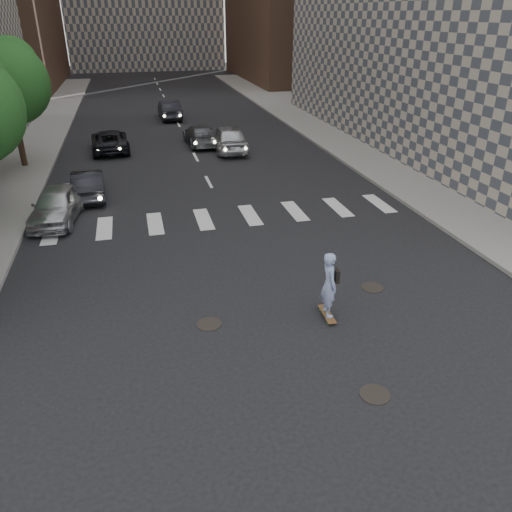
{
  "coord_description": "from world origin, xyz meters",
  "views": [
    {
      "loc": [
        -3.5,
        -10.35,
        7.78
      ],
      "look_at": [
        -0.34,
        2.5,
        1.3
      ],
      "focal_mm": 35.0,
      "sensor_mm": 36.0,
      "label": 1
    }
  ],
  "objects_px": {
    "traffic_car_b": "(200,135)",
    "traffic_car_a": "(88,184)",
    "traffic_car_c": "(110,141)",
    "silver_sedan": "(57,205)",
    "skateboarder": "(329,284)",
    "traffic_car_d": "(228,138)",
    "traffic_car_e": "(170,110)",
    "tree_c": "(9,79)"
  },
  "relations": [
    {
      "from": "skateboarder",
      "to": "traffic_car_e",
      "type": "bearing_deg",
      "value": 95.91
    },
    {
      "from": "traffic_car_d",
      "to": "traffic_car_e",
      "type": "height_order",
      "value": "traffic_car_d"
    },
    {
      "from": "silver_sedan",
      "to": "traffic_car_a",
      "type": "bearing_deg",
      "value": 76.34
    },
    {
      "from": "tree_c",
      "to": "traffic_car_a",
      "type": "relative_size",
      "value": 1.68
    },
    {
      "from": "skateboarder",
      "to": "traffic_car_a",
      "type": "relative_size",
      "value": 0.51
    },
    {
      "from": "tree_c",
      "to": "traffic_car_e",
      "type": "distance_m",
      "value": 15.62
    },
    {
      "from": "tree_c",
      "to": "traffic_car_d",
      "type": "xyz_separation_m",
      "value": [
        11.65,
        0.86,
        -3.84
      ]
    },
    {
      "from": "traffic_car_b",
      "to": "traffic_car_d",
      "type": "relative_size",
      "value": 0.94
    },
    {
      "from": "traffic_car_d",
      "to": "traffic_car_e",
      "type": "bearing_deg",
      "value": -76.35
    },
    {
      "from": "traffic_car_c",
      "to": "silver_sedan",
      "type": "bearing_deg",
      "value": 77.25
    },
    {
      "from": "silver_sedan",
      "to": "traffic_car_a",
      "type": "height_order",
      "value": "silver_sedan"
    },
    {
      "from": "traffic_car_e",
      "to": "tree_c",
      "type": "bearing_deg",
      "value": 51.42
    },
    {
      "from": "skateboarder",
      "to": "traffic_car_c",
      "type": "relative_size",
      "value": 0.43
    },
    {
      "from": "tree_c",
      "to": "traffic_car_d",
      "type": "relative_size",
      "value": 1.4
    },
    {
      "from": "silver_sedan",
      "to": "traffic_car_b",
      "type": "xyz_separation_m",
      "value": [
        7.56,
        11.75,
        -0.05
      ]
    },
    {
      "from": "traffic_car_d",
      "to": "traffic_car_a",
      "type": "bearing_deg",
      "value": 41.95
    },
    {
      "from": "skateboarder",
      "to": "silver_sedan",
      "type": "xyz_separation_m",
      "value": [
        -8.15,
        9.47,
        -0.36
      ]
    },
    {
      "from": "skateboarder",
      "to": "traffic_car_b",
      "type": "height_order",
      "value": "skateboarder"
    },
    {
      "from": "traffic_car_a",
      "to": "traffic_car_b",
      "type": "relative_size",
      "value": 0.89
    },
    {
      "from": "silver_sedan",
      "to": "traffic_car_a",
      "type": "xyz_separation_m",
      "value": [
        1.08,
        2.75,
        -0.05
      ]
    },
    {
      "from": "traffic_car_a",
      "to": "traffic_car_d",
      "type": "xyz_separation_m",
      "value": [
        7.95,
        7.0,
        0.16
      ]
    },
    {
      "from": "silver_sedan",
      "to": "traffic_car_b",
      "type": "relative_size",
      "value": 0.92
    },
    {
      "from": "traffic_car_c",
      "to": "traffic_car_d",
      "type": "relative_size",
      "value": 0.98
    },
    {
      "from": "traffic_car_c",
      "to": "traffic_car_a",
      "type": "bearing_deg",
      "value": 81.3
    },
    {
      "from": "silver_sedan",
      "to": "traffic_car_e",
      "type": "relative_size",
      "value": 0.92
    },
    {
      "from": "traffic_car_b",
      "to": "traffic_car_d",
      "type": "height_order",
      "value": "traffic_car_d"
    },
    {
      "from": "skateboarder",
      "to": "traffic_car_a",
      "type": "height_order",
      "value": "skateboarder"
    },
    {
      "from": "traffic_car_a",
      "to": "traffic_car_c",
      "type": "relative_size",
      "value": 0.85
    },
    {
      "from": "traffic_car_c",
      "to": "traffic_car_d",
      "type": "xyz_separation_m",
      "value": [
        7.13,
        -1.7,
        0.16
      ]
    },
    {
      "from": "tree_c",
      "to": "skateboarder",
      "type": "height_order",
      "value": "tree_c"
    },
    {
      "from": "traffic_car_a",
      "to": "traffic_car_c",
      "type": "bearing_deg",
      "value": -98.97
    },
    {
      "from": "skateboarder",
      "to": "traffic_car_d",
      "type": "xyz_separation_m",
      "value": [
        0.88,
        19.22,
        -0.25
      ]
    },
    {
      "from": "skateboarder",
      "to": "traffic_car_b",
      "type": "distance_m",
      "value": 21.23
    },
    {
      "from": "skateboarder",
      "to": "traffic_car_d",
      "type": "relative_size",
      "value": 0.43
    },
    {
      "from": "tree_c",
      "to": "traffic_car_a",
      "type": "xyz_separation_m",
      "value": [
        3.7,
        -6.14,
        -4.0
      ]
    },
    {
      "from": "skateboarder",
      "to": "traffic_car_d",
      "type": "height_order",
      "value": "skateboarder"
    },
    {
      "from": "traffic_car_a",
      "to": "traffic_car_e",
      "type": "xyz_separation_m",
      "value": [
        5.33,
        18.26,
        0.08
      ]
    },
    {
      "from": "skateboarder",
      "to": "traffic_car_b",
      "type": "relative_size",
      "value": 0.45
    },
    {
      "from": "skateboarder",
      "to": "traffic_car_b",
      "type": "xyz_separation_m",
      "value": [
        -0.59,
        21.22,
        -0.41
      ]
    },
    {
      "from": "traffic_car_b",
      "to": "traffic_car_a",
      "type": "bearing_deg",
      "value": 51.69
    },
    {
      "from": "tree_c",
      "to": "traffic_car_b",
      "type": "height_order",
      "value": "tree_c"
    },
    {
      "from": "traffic_car_a",
      "to": "traffic_car_e",
      "type": "bearing_deg",
      "value": -109.87
    }
  ]
}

